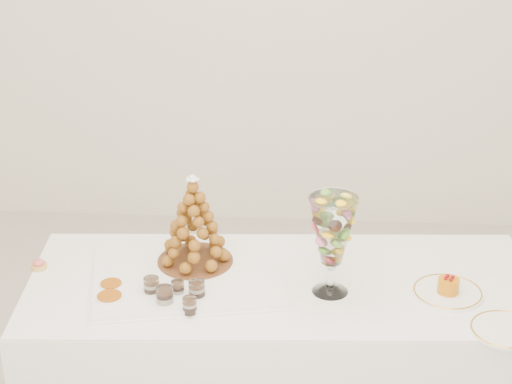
{
  "coord_description": "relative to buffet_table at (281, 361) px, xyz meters",
  "views": [
    {
      "loc": [
        0.14,
        -2.46,
        2.24
      ],
      "look_at": [
        -0.03,
        0.22,
        0.99
      ],
      "focal_mm": 60.0,
      "sensor_mm": 36.0,
      "label": 1
    }
  ],
  "objects": [
    {
      "name": "verrine_c",
      "position": [
        -0.28,
        -0.14,
        0.38
      ],
      "size": [
        0.06,
        0.06,
        0.07
      ],
      "primitive_type": "cylinder",
      "rotation": [
        0.0,
        0.0,
        0.09
      ],
      "color": "white",
      "rests_on": "buffet_table"
    },
    {
      "name": "verrine_d",
      "position": [
        -0.38,
        -0.19,
        0.38
      ],
      "size": [
        0.07,
        0.07,
        0.08
      ],
      "primitive_type": "cylinder",
      "rotation": [
        0.0,
        0.0,
        -0.24
      ],
      "color": "white",
      "rests_on": "buffet_table"
    },
    {
      "name": "buffet_table",
      "position": [
        0.0,
        0.0,
        0.0
      ],
      "size": [
        1.84,
        0.82,
        0.68
      ],
      "rotation": [
        0.0,
        0.0,
        0.06
      ],
      "color": "white",
      "rests_on": "ground"
    },
    {
      "name": "croquembouche",
      "position": [
        -0.32,
        0.09,
        0.53
      ],
      "size": [
        0.27,
        0.27,
        0.34
      ],
      "rotation": [
        0.0,
        0.0,
        -0.09
      ],
      "color": "brown",
      "rests_on": "lace_tray"
    },
    {
      "name": "pink_tart",
      "position": [
        -0.88,
        0.04,
        0.36
      ],
      "size": [
        0.06,
        0.06,
        0.04
      ],
      "color": "tan",
      "rests_on": "buffet_table"
    },
    {
      "name": "verrine_e",
      "position": [
        -0.3,
        -0.23,
        0.37
      ],
      "size": [
        0.05,
        0.05,
        0.06
      ],
      "primitive_type": "cylinder",
      "rotation": [
        0.0,
        0.0,
        -0.13
      ],
      "color": "white",
      "rests_on": "buffet_table"
    },
    {
      "name": "ramekin_front",
      "position": [
        -0.57,
        -0.18,
        0.36
      ],
      "size": [
        0.09,
        0.09,
        0.03
      ],
      "primitive_type": "cylinder",
      "color": "white",
      "rests_on": "buffet_table"
    },
    {
      "name": "macaron_vase",
      "position": [
        0.17,
        -0.05,
        0.57
      ],
      "size": [
        0.16,
        0.16,
        0.36
      ],
      "color": "white",
      "rests_on": "buffet_table"
    },
    {
      "name": "verrine_a",
      "position": [
        -0.44,
        -0.13,
        0.38
      ],
      "size": [
        0.07,
        0.07,
        0.07
      ],
      "primitive_type": "cylinder",
      "rotation": [
        0.0,
        0.0,
        0.32
      ],
      "color": "white",
      "rests_on": "buffet_table"
    },
    {
      "name": "lace_tray",
      "position": [
        -0.34,
        -0.0,
        0.35
      ],
      "size": [
        0.74,
        0.61,
        0.02
      ],
      "primitive_type": "cube",
      "rotation": [
        0.0,
        0.0,
        0.2
      ],
      "color": "white",
      "rests_on": "buffet_table"
    },
    {
      "name": "ramekin_back",
      "position": [
        -0.59,
        -0.09,
        0.35
      ],
      "size": [
        0.08,
        0.08,
        0.03
      ],
      "primitive_type": "cylinder",
      "color": "white",
      "rests_on": "buffet_table"
    },
    {
      "name": "cake_plate",
      "position": [
        0.57,
        -0.05,
        0.35
      ],
      "size": [
        0.24,
        0.24,
        0.01
      ],
      "primitive_type": "cylinder",
      "color": "white",
      "rests_on": "buffet_table"
    },
    {
      "name": "mousse_cake",
      "position": [
        0.57,
        -0.05,
        0.38
      ],
      "size": [
        0.07,
        0.07,
        0.06
      ],
      "color": "#CC6F09",
      "rests_on": "cake_plate"
    },
    {
      "name": "verrine_b",
      "position": [
        -0.35,
        -0.13,
        0.37
      ],
      "size": [
        0.05,
        0.05,
        0.06
      ],
      "primitive_type": "cylinder",
      "rotation": [
        0.0,
        0.0,
        -0.05
      ],
      "color": "white",
      "rests_on": "buffet_table"
    },
    {
      "name": "spare_plate",
      "position": [
        0.72,
        -0.26,
        0.35
      ],
      "size": [
        0.22,
        0.22,
        0.01
      ],
      "primitive_type": "cylinder",
      "color": "white",
      "rests_on": "buffet_table"
    }
  ]
}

